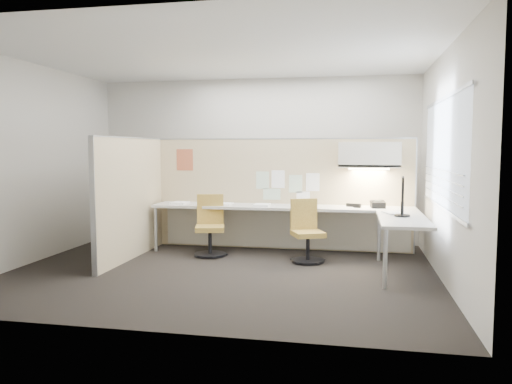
% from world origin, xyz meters
% --- Properties ---
extents(floor, '(5.50, 4.50, 0.01)m').
position_xyz_m(floor, '(0.00, 0.00, -0.01)').
color(floor, black).
rests_on(floor, ground).
extents(ceiling, '(5.50, 4.50, 0.01)m').
position_xyz_m(ceiling, '(0.00, 0.00, 2.80)').
color(ceiling, white).
rests_on(ceiling, wall_back).
extents(wall_back, '(5.50, 0.02, 2.80)m').
position_xyz_m(wall_back, '(0.00, 2.25, 1.40)').
color(wall_back, beige).
rests_on(wall_back, ground).
extents(wall_front, '(5.50, 0.02, 2.80)m').
position_xyz_m(wall_front, '(0.00, -2.25, 1.40)').
color(wall_front, beige).
rests_on(wall_front, ground).
extents(wall_left, '(0.02, 4.50, 2.80)m').
position_xyz_m(wall_left, '(-2.75, 0.00, 1.40)').
color(wall_left, beige).
rests_on(wall_left, ground).
extents(wall_right, '(0.02, 4.50, 2.80)m').
position_xyz_m(wall_right, '(2.75, 0.00, 1.40)').
color(wall_right, beige).
rests_on(wall_right, ground).
extents(window_pane, '(0.01, 2.80, 1.30)m').
position_xyz_m(window_pane, '(2.73, 0.00, 1.55)').
color(window_pane, '#9DA7B6').
rests_on(window_pane, wall_right).
extents(partition_back, '(4.10, 0.06, 1.75)m').
position_xyz_m(partition_back, '(0.55, 1.60, 0.88)').
color(partition_back, '#CBB88C').
rests_on(partition_back, floor).
extents(partition_left, '(0.06, 2.20, 1.75)m').
position_xyz_m(partition_left, '(-1.50, 0.50, 0.88)').
color(partition_left, '#CBB88C').
rests_on(partition_left, floor).
extents(desk, '(4.00, 2.07, 0.73)m').
position_xyz_m(desk, '(0.93, 1.13, 0.60)').
color(desk, beige).
rests_on(desk, floor).
extents(overhead_bin, '(0.90, 0.36, 0.38)m').
position_xyz_m(overhead_bin, '(1.90, 1.39, 1.51)').
color(overhead_bin, beige).
rests_on(overhead_bin, partition_back).
extents(task_light_strip, '(0.60, 0.06, 0.02)m').
position_xyz_m(task_light_strip, '(1.90, 1.39, 1.30)').
color(task_light_strip, '#FFEABF').
rests_on(task_light_strip, overhead_bin).
extents(pinned_papers, '(1.01, 0.00, 0.47)m').
position_xyz_m(pinned_papers, '(0.63, 1.57, 1.03)').
color(pinned_papers, '#8CBF8C').
rests_on(pinned_papers, partition_back).
extents(poster, '(0.28, 0.00, 0.35)m').
position_xyz_m(poster, '(-1.05, 1.57, 1.42)').
color(poster, '#FF5920').
rests_on(poster, partition_back).
extents(chair_left, '(0.51, 0.53, 0.90)m').
position_xyz_m(chair_left, '(-0.43, 0.90, 0.42)').
color(chair_left, black).
rests_on(chair_left, floor).
extents(chair_right, '(0.54, 0.55, 0.87)m').
position_xyz_m(chair_right, '(1.03, 0.76, 0.41)').
color(chair_right, black).
rests_on(chair_right, floor).
extents(monitor, '(0.20, 0.48, 0.51)m').
position_xyz_m(monitor, '(2.30, 0.37, 1.02)').
color(monitor, black).
rests_on(monitor, desk).
extents(phone, '(0.23, 0.22, 0.12)m').
position_xyz_m(phone, '(2.03, 1.27, 0.78)').
color(phone, black).
rests_on(phone, desk).
extents(stapler, '(0.14, 0.10, 0.05)m').
position_xyz_m(stapler, '(1.64, 1.36, 0.76)').
color(stapler, black).
rests_on(stapler, desk).
extents(tape_dispenser, '(0.11, 0.09, 0.06)m').
position_xyz_m(tape_dispenser, '(1.74, 1.24, 0.76)').
color(tape_dispenser, black).
rests_on(tape_dispenser, desk).
extents(coat_hook, '(0.18, 0.47, 1.40)m').
position_xyz_m(coat_hook, '(-1.58, -0.06, 1.41)').
color(coat_hook, silver).
rests_on(coat_hook, partition_left).
extents(paper_stack_0, '(0.24, 0.30, 0.03)m').
position_xyz_m(paper_stack_0, '(-1.02, 1.21, 0.75)').
color(paper_stack_0, white).
rests_on(paper_stack_0, desk).
extents(paper_stack_1, '(0.23, 0.30, 0.02)m').
position_xyz_m(paper_stack_1, '(-0.31, 1.28, 0.74)').
color(paper_stack_1, white).
rests_on(paper_stack_1, desk).
extents(paper_stack_2, '(0.23, 0.30, 0.03)m').
position_xyz_m(paper_stack_2, '(0.32, 1.16, 0.75)').
color(paper_stack_2, white).
rests_on(paper_stack_2, desk).
extents(paper_stack_3, '(0.26, 0.32, 0.01)m').
position_xyz_m(paper_stack_3, '(0.92, 1.32, 0.74)').
color(paper_stack_3, white).
rests_on(paper_stack_3, desk).
extents(paper_stack_4, '(0.32, 0.36, 0.02)m').
position_xyz_m(paper_stack_4, '(2.22, 0.65, 0.74)').
color(paper_stack_4, white).
rests_on(paper_stack_4, desk).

